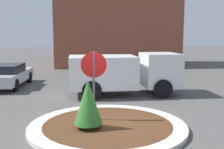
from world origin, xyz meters
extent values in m
plane|color=#514F4C|center=(0.00, 0.00, 0.00)|extent=(120.00, 120.00, 0.00)
cylinder|color=beige|center=(0.00, 0.00, 0.07)|extent=(4.85, 4.85, 0.13)
cylinder|color=#4C2D19|center=(0.00, 0.00, 0.07)|extent=(3.97, 3.97, 0.13)
cylinder|color=#4C4C51|center=(-0.38, 0.52, 1.17)|extent=(0.07, 0.07, 2.35)
cylinder|color=#B71414|center=(-0.38, 0.52, 1.92)|extent=(0.82, 0.03, 0.82)
cylinder|color=brown|center=(-0.61, -0.30, 0.20)|extent=(0.08, 0.08, 0.13)
cone|color=#2D6B28|center=(-0.61, -0.30, 0.92)|extent=(0.83, 0.83, 1.32)
cube|color=white|center=(3.13, 4.75, 1.18)|extent=(1.67, 2.08, 1.58)
cube|color=white|center=(0.34, 4.78, 1.13)|extent=(3.12, 2.21, 1.48)
cube|color=black|center=(3.70, 4.75, 1.46)|extent=(0.06, 1.85, 0.55)
cylinder|color=black|center=(2.98, 5.75, 0.44)|extent=(0.87, 0.25, 0.87)
cylinder|color=black|center=(2.96, 3.75, 0.44)|extent=(0.87, 0.25, 0.87)
cylinder|color=black|center=(-0.22, 5.78, 0.44)|extent=(0.87, 0.25, 0.87)
cylinder|color=black|center=(-0.24, 3.78, 0.44)|extent=(0.87, 0.25, 0.87)
cube|color=brown|center=(2.96, 18.36, 3.74)|extent=(11.17, 6.00, 7.48)
cube|color=#B7B7BC|center=(-4.64, 7.72, 0.55)|extent=(2.21, 4.63, 0.55)
cube|color=black|center=(-4.66, 7.50, 1.04)|extent=(1.77, 2.29, 0.43)
cylinder|color=black|center=(-5.33, 9.18, 0.33)|extent=(0.26, 0.67, 0.65)
cylinder|color=black|center=(-3.69, 9.03, 0.33)|extent=(0.26, 0.67, 0.65)
cylinder|color=black|center=(-3.95, 6.26, 0.33)|extent=(0.26, 0.67, 0.65)
camera|label=1|loc=(-1.00, -8.27, 2.85)|focal=45.00mm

